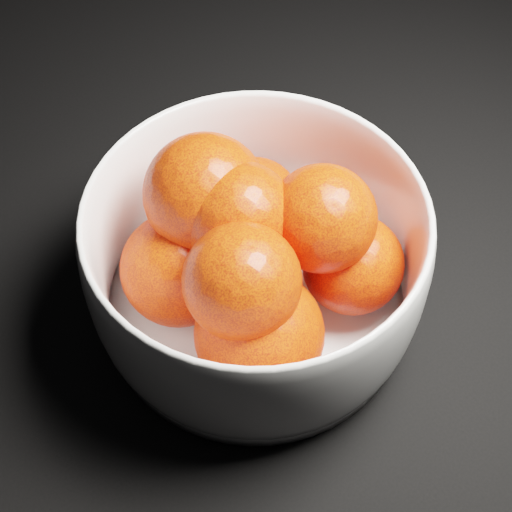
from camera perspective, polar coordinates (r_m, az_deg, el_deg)
bowl at (r=0.50m, az=0.00°, el=-0.39°), size 0.24×0.24×0.11m
orange_pile at (r=0.48m, az=-0.49°, el=0.39°), size 0.18×0.17×0.13m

